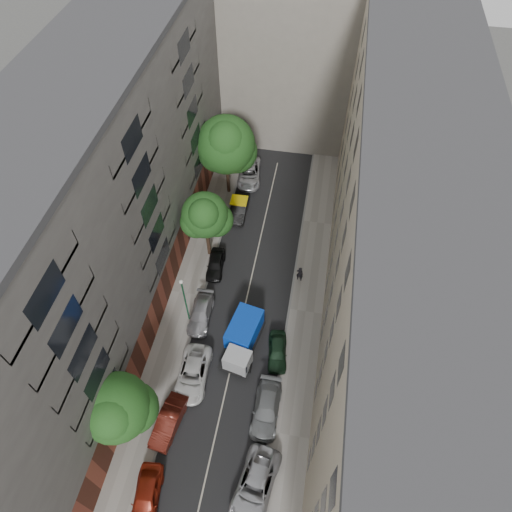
% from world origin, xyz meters
% --- Properties ---
extents(ground, '(120.00, 120.00, 0.00)m').
position_xyz_m(ground, '(0.00, 0.00, 0.00)').
color(ground, '#4C4C49').
rests_on(ground, ground).
extents(road_surface, '(8.00, 44.00, 0.02)m').
position_xyz_m(road_surface, '(0.00, 0.00, 0.01)').
color(road_surface, black).
rests_on(road_surface, ground).
extents(sidewalk_left, '(3.00, 44.00, 0.15)m').
position_xyz_m(sidewalk_left, '(-5.50, 0.00, 0.07)').
color(sidewalk_left, gray).
rests_on(sidewalk_left, ground).
extents(sidewalk_right, '(3.00, 44.00, 0.15)m').
position_xyz_m(sidewalk_right, '(5.50, 0.00, 0.07)').
color(sidewalk_right, gray).
rests_on(sidewalk_right, ground).
extents(building_left, '(8.00, 44.00, 20.00)m').
position_xyz_m(building_left, '(-11.00, 0.00, 10.00)').
color(building_left, '#4D4B48').
rests_on(building_left, ground).
extents(building_right, '(8.00, 44.00, 20.00)m').
position_xyz_m(building_right, '(11.00, 0.00, 10.00)').
color(building_right, tan).
rests_on(building_right, ground).
extents(building_endcap, '(18.00, 12.00, 18.00)m').
position_xyz_m(building_endcap, '(0.00, 28.00, 9.00)').
color(building_endcap, gray).
rests_on(building_endcap, ground).
extents(tarp_truck, '(3.14, 5.80, 2.52)m').
position_xyz_m(tarp_truck, '(0.60, -4.33, 1.39)').
color(tarp_truck, black).
rests_on(tarp_truck, ground).
extents(car_left_0, '(2.26, 4.58, 1.50)m').
position_xyz_m(car_left_0, '(-3.60, -17.00, 0.75)').
color(car_left_0, maroon).
rests_on(car_left_0, ground).
extents(car_left_1, '(2.12, 4.51, 1.43)m').
position_xyz_m(car_left_1, '(-3.60, -11.80, 0.71)').
color(car_left_1, '#4D160F').
rests_on(car_left_1, ground).
extents(car_left_2, '(2.61, 5.26, 1.43)m').
position_xyz_m(car_left_2, '(-2.80, -7.80, 0.72)').
color(car_left_2, silver).
rests_on(car_left_2, ground).
extents(car_left_3, '(1.98, 4.55, 1.30)m').
position_xyz_m(car_left_3, '(-3.60, -2.20, 0.65)').
color(car_left_3, '#B1B0B5').
rests_on(car_left_3, ground).
extents(car_left_4, '(1.82, 3.92, 1.30)m').
position_xyz_m(car_left_4, '(-3.59, 3.40, 0.65)').
color(car_left_4, black).
rests_on(car_left_4, ground).
extents(car_left_5, '(1.67, 4.54, 1.48)m').
position_xyz_m(car_left_5, '(-2.80, 11.00, 0.74)').
color(car_left_5, black).
rests_on(car_left_5, ground).
extents(car_left_6, '(3.23, 5.72, 1.51)m').
position_xyz_m(car_left_6, '(-2.80, 16.60, 0.75)').
color(car_left_6, '#B7B7BC').
rests_on(car_left_6, ground).
extents(car_right_0, '(3.31, 5.74, 1.50)m').
position_xyz_m(car_right_0, '(3.60, -15.00, 0.75)').
color(car_right_0, '#B4B4B9').
rests_on(car_right_0, ground).
extents(car_right_1, '(1.99, 4.88, 1.42)m').
position_xyz_m(car_right_1, '(3.49, -9.57, 0.71)').
color(car_right_1, gray).
rests_on(car_right_1, ground).
extents(car_right_2, '(2.03, 4.00, 1.30)m').
position_xyz_m(car_right_2, '(3.60, -4.60, 0.65)').
color(car_right_2, black).
rests_on(car_right_2, ground).
extents(tree_near, '(5.10, 4.80, 7.00)m').
position_xyz_m(tree_near, '(-6.30, -12.82, 4.62)').
color(tree_near, '#382619').
rests_on(tree_near, sidewalk_left).
extents(tree_mid, '(4.68, 4.31, 7.84)m').
position_xyz_m(tree_mid, '(-4.50, 4.89, 5.46)').
color(tree_mid, '#382619').
rests_on(tree_mid, sidewalk_left).
extents(tree_far, '(6.10, 5.95, 9.41)m').
position_xyz_m(tree_far, '(-4.52, 13.89, 6.31)').
color(tree_far, '#382619').
rests_on(tree_far, sidewalk_left).
extents(lamp_post, '(0.36, 0.36, 5.84)m').
position_xyz_m(lamp_post, '(-4.60, -2.59, 3.79)').
color(lamp_post, '#195A36').
rests_on(lamp_post, sidewalk_left).
extents(pedestrian, '(0.74, 0.58, 1.81)m').
position_xyz_m(pedestrian, '(4.50, 3.37, 1.06)').
color(pedestrian, black).
rests_on(pedestrian, sidewalk_right).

